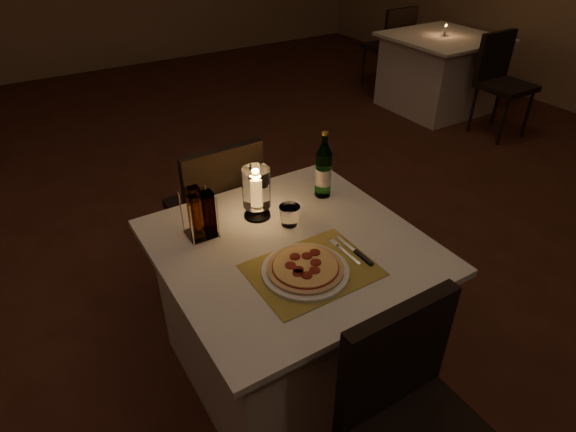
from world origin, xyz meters
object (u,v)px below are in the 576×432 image
water_bottle (323,171)px  hurricane_candle (256,189)px  main_table (290,310)px  plate (305,271)px  chair_near (412,410)px  pizza (305,267)px  tumbler (289,216)px  chair_far (218,203)px  neighbor_table_right (438,73)px

water_bottle → hurricane_candle: size_ratio=1.37×
main_table → plate: size_ratio=3.12×
hurricane_candle → chair_near: bearing=-89.0°
plate → pizza: bearing=96.8°
tumbler → hurricane_candle: (-0.08, 0.13, 0.09)m
chair_far → hurricane_candle: bearing=-92.1°
chair_far → water_bottle: (0.32, -0.48, 0.32)m
hurricane_candle → water_bottle: bearing=-0.6°
main_table → plate: (-0.05, -0.18, 0.38)m
chair_near → hurricane_candle: hurricane_candle is taller
water_bottle → neighbor_table_right: water_bottle is taller
hurricane_candle → pizza: bearing=-94.5°
chair_near → chair_far: (0.00, 1.43, 0.00)m
plate → pizza: 0.02m
chair_near → water_bottle: water_bottle is taller
main_table → chair_near: chair_near is taller
chair_far → neighbor_table_right: 3.38m
plate → chair_near: bearing=-84.7°
plate → water_bottle: (0.37, 0.42, 0.11)m
water_bottle → hurricane_candle: water_bottle is taller
tumbler → neighbor_table_right: size_ratio=0.09×
neighbor_table_right → plate: bearing=-144.2°
chair_near → chair_far: same height
main_table → pizza: 0.44m
main_table → chair_near: bearing=-90.0°
pizza → water_bottle: 0.57m
pizza → chair_far: bearing=86.8°
hurricane_candle → neighbor_table_right: size_ratio=0.23×
main_table → water_bottle: water_bottle is taller
chair_far → main_table: bearing=-90.0°
plate → tumbler: bearing=68.5°
chair_far → chair_near: bearing=-90.0°
main_table → plate: plate is taller
neighbor_table_right → tumbler: bearing=-146.9°
pizza → neighbor_table_right: bearing=35.8°
chair_far → water_bottle: size_ratio=2.90×
pizza → hurricane_candle: (0.03, 0.42, 0.11)m
tumbler → pizza: bearing=-111.5°
chair_near → pizza: chair_near is taller
water_bottle → hurricane_candle: 0.34m
main_table → tumbler: 0.43m
water_bottle → neighbor_table_right: bearing=33.7°
chair_far → pizza: size_ratio=3.21×
pizza → neighbor_table_right: pizza is taller
chair_near → pizza: bearing=95.3°
main_table → neighbor_table_right: same height
neighbor_table_right → water_bottle: bearing=-146.3°
main_table → pizza: pizza is taller
main_table → water_bottle: bearing=36.6°
chair_near → pizza: 0.58m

